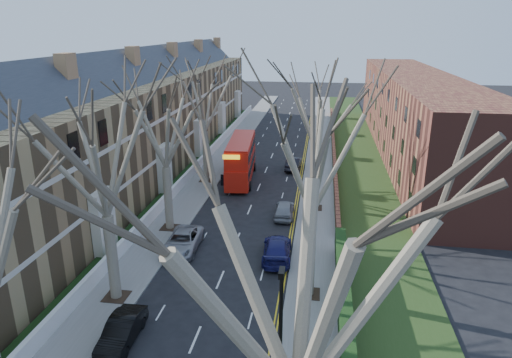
% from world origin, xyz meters
% --- Properties ---
extents(pavement_left, '(3.00, 102.00, 0.12)m').
position_xyz_m(pavement_left, '(-6.00, 39.00, 0.06)').
color(pavement_left, slate).
rests_on(pavement_left, ground).
extents(pavement_right, '(3.00, 102.00, 0.12)m').
position_xyz_m(pavement_right, '(6.00, 39.00, 0.06)').
color(pavement_right, slate).
rests_on(pavement_right, ground).
extents(terrace_left, '(9.70, 78.00, 13.60)m').
position_xyz_m(terrace_left, '(-13.65, 31.00, 5.53)').
color(terrace_left, olive).
rests_on(terrace_left, ground).
extents(flats_right, '(13.97, 54.00, 10.00)m').
position_xyz_m(flats_right, '(17.46, 43.00, 4.98)').
color(flats_right, brown).
rests_on(flats_right, ground).
extents(wall_hedge_right, '(0.70, 24.00, 1.80)m').
position_xyz_m(wall_hedge_right, '(7.70, 2.00, 1.12)').
color(wall_hedge_right, '#503322').
rests_on(wall_hedge_right, ground).
extents(front_wall_left, '(0.30, 78.00, 1.00)m').
position_xyz_m(front_wall_left, '(-7.65, 31.00, 0.62)').
color(front_wall_left, white).
rests_on(front_wall_left, ground).
extents(grass_verge_right, '(6.00, 102.00, 0.06)m').
position_xyz_m(grass_verge_right, '(10.50, 39.00, 0.15)').
color(grass_verge_right, '#243D16').
rests_on(grass_verge_right, ground).
extents(tree_left_mid, '(10.50, 10.50, 14.71)m').
position_xyz_m(tree_left_mid, '(-5.70, 6.00, 9.56)').
color(tree_left_mid, '#756753').
rests_on(tree_left_mid, ground).
extents(tree_left_far, '(10.15, 10.15, 14.22)m').
position_xyz_m(tree_left_far, '(-5.70, 16.00, 9.24)').
color(tree_left_far, '#756753').
rests_on(tree_left_far, ground).
extents(tree_left_dist, '(10.50, 10.50, 14.71)m').
position_xyz_m(tree_left_dist, '(-5.70, 28.00, 9.56)').
color(tree_left_dist, '#756753').
rests_on(tree_left_dist, ground).
extents(tree_right_near, '(10.85, 10.85, 15.20)m').
position_xyz_m(tree_right_near, '(5.70, -6.00, 9.86)').
color(tree_right_near, '#756753').
rests_on(tree_right_near, ground).
extents(tree_right_mid, '(10.50, 10.50, 14.71)m').
position_xyz_m(tree_right_mid, '(5.70, 8.00, 9.56)').
color(tree_right_mid, '#756753').
rests_on(tree_right_mid, ground).
extents(tree_right_far, '(10.15, 10.15, 14.22)m').
position_xyz_m(tree_right_far, '(5.70, 22.00, 9.24)').
color(tree_right_far, '#756753').
rests_on(tree_right_far, ground).
extents(double_decker_bus, '(3.21, 10.38, 4.30)m').
position_xyz_m(double_decker_bus, '(-2.20, 29.11, 2.11)').
color(double_decker_bus, red).
rests_on(double_decker_bus, ground).
extents(car_left_mid, '(1.51, 4.09, 1.34)m').
position_xyz_m(car_left_mid, '(-3.66, 2.27, 0.67)').
color(car_left_mid, black).
rests_on(car_left_mid, ground).
extents(car_left_far, '(2.43, 5.03, 1.38)m').
position_xyz_m(car_left_far, '(-3.59, 12.65, 0.69)').
color(car_left_far, '#949398').
rests_on(car_left_far, ground).
extents(car_right_near, '(2.22, 4.93, 1.40)m').
position_xyz_m(car_right_near, '(3.34, 12.40, 0.70)').
color(car_right_near, navy).
rests_on(car_right_near, ground).
extents(car_right_mid, '(1.65, 4.04, 1.37)m').
position_xyz_m(car_right_mid, '(3.21, 19.84, 0.69)').
color(car_right_mid, gray).
rests_on(car_right_mid, ground).
extents(car_right_far, '(1.74, 4.38, 1.42)m').
position_xyz_m(car_right_far, '(3.07, 33.69, 0.71)').
color(car_right_far, black).
rests_on(car_right_far, ground).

